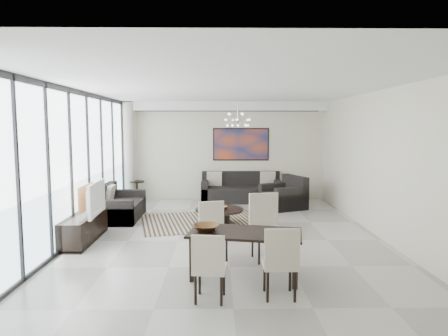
{
  "coord_description": "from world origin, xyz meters",
  "views": [
    {
      "loc": [
        -0.18,
        -7.48,
        2.19
      ],
      "look_at": [
        -0.05,
        1.48,
        1.25
      ],
      "focal_mm": 32.0,
      "sensor_mm": 36.0,
      "label": 1
    }
  ],
  "objects_px": {
    "coffee_table": "(219,216)",
    "dining_table": "(245,238)",
    "sofa_main": "(241,191)",
    "television": "(91,199)",
    "tv_console": "(84,228)"
  },
  "relations": [
    {
      "from": "coffee_table",
      "to": "dining_table",
      "type": "bearing_deg",
      "value": -83.18
    },
    {
      "from": "sofa_main",
      "to": "dining_table",
      "type": "height_order",
      "value": "sofa_main"
    },
    {
      "from": "coffee_table",
      "to": "television",
      "type": "relative_size",
      "value": 0.98
    },
    {
      "from": "tv_console",
      "to": "television",
      "type": "xyz_separation_m",
      "value": [
        0.16,
        -0.01,
        0.57
      ]
    },
    {
      "from": "coffee_table",
      "to": "tv_console",
      "type": "bearing_deg",
      "value": -155.45
    },
    {
      "from": "coffee_table",
      "to": "sofa_main",
      "type": "xyz_separation_m",
      "value": [
        0.65,
        2.87,
        0.08
      ]
    },
    {
      "from": "sofa_main",
      "to": "dining_table",
      "type": "relative_size",
      "value": 1.34
    },
    {
      "from": "tv_console",
      "to": "dining_table",
      "type": "height_order",
      "value": "dining_table"
    },
    {
      "from": "coffee_table",
      "to": "dining_table",
      "type": "height_order",
      "value": "dining_table"
    },
    {
      "from": "sofa_main",
      "to": "dining_table",
      "type": "distance_m",
      "value": 5.93
    },
    {
      "from": "coffee_table",
      "to": "sofa_main",
      "type": "bearing_deg",
      "value": 77.21
    },
    {
      "from": "sofa_main",
      "to": "coffee_table",
      "type": "bearing_deg",
      "value": -102.79
    },
    {
      "from": "television",
      "to": "dining_table",
      "type": "distance_m",
      "value": 3.37
    },
    {
      "from": "coffee_table",
      "to": "dining_table",
      "type": "relative_size",
      "value": 0.61
    },
    {
      "from": "tv_console",
      "to": "dining_table",
      "type": "bearing_deg",
      "value": -32.05
    }
  ]
}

